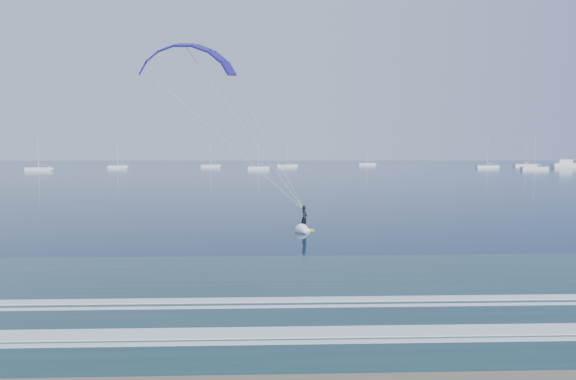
{
  "coord_description": "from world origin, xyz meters",
  "views": [
    {
      "loc": [
        0.08,
        -11.95,
        6.27
      ],
      "look_at": [
        1.37,
        24.76,
        3.66
      ],
      "focal_mm": 32.0,
      "sensor_mm": 36.0,
      "label": 1
    }
  ],
  "objects_px": {
    "sailboat_0": "(39,169)",
    "sailboat_4": "(367,164)",
    "motor_yacht": "(566,164)",
    "sailboat_2": "(211,166)",
    "kitesurfer_rig": "(245,129)",
    "sailboat_3": "(258,168)",
    "sailboat_7": "(525,165)",
    "sailboat_1": "(118,167)",
    "sailboat_6": "(534,168)",
    "sailboat_8": "(287,166)",
    "sailboat_5": "(487,167)"
  },
  "relations": [
    {
      "from": "sailboat_0",
      "to": "sailboat_4",
      "type": "distance_m",
      "value": 157.29
    },
    {
      "from": "motor_yacht",
      "to": "sailboat_2",
      "type": "bearing_deg",
      "value": 177.32
    },
    {
      "from": "kitesurfer_rig",
      "to": "sailboat_3",
      "type": "relative_size",
      "value": 1.38
    },
    {
      "from": "sailboat_7",
      "to": "kitesurfer_rig",
      "type": "bearing_deg",
      "value": -121.54
    },
    {
      "from": "sailboat_1",
      "to": "sailboat_2",
      "type": "relative_size",
      "value": 0.95
    },
    {
      "from": "kitesurfer_rig",
      "to": "sailboat_3",
      "type": "distance_m",
      "value": 161.5
    },
    {
      "from": "motor_yacht",
      "to": "sailboat_0",
      "type": "height_order",
      "value": "sailboat_0"
    },
    {
      "from": "sailboat_1",
      "to": "sailboat_3",
      "type": "height_order",
      "value": "sailboat_3"
    },
    {
      "from": "sailboat_3",
      "to": "sailboat_6",
      "type": "bearing_deg",
      "value": -4.48
    },
    {
      "from": "sailboat_1",
      "to": "sailboat_4",
      "type": "xyz_separation_m",
      "value": [
        115.69,
        50.64,
        0.01
      ]
    },
    {
      "from": "motor_yacht",
      "to": "sailboat_8",
      "type": "height_order",
      "value": "sailboat_8"
    },
    {
      "from": "sailboat_0",
      "to": "sailboat_1",
      "type": "height_order",
      "value": "sailboat_0"
    },
    {
      "from": "kitesurfer_rig",
      "to": "sailboat_3",
      "type": "xyz_separation_m",
      "value": [
        -2.68,
        161.3,
        -7.49
      ]
    },
    {
      "from": "sailboat_2",
      "to": "sailboat_8",
      "type": "height_order",
      "value": "sailboat_2"
    },
    {
      "from": "sailboat_2",
      "to": "sailboat_5",
      "type": "relative_size",
      "value": 0.9
    },
    {
      "from": "sailboat_1",
      "to": "sailboat_4",
      "type": "distance_m",
      "value": 126.28
    },
    {
      "from": "kitesurfer_rig",
      "to": "sailboat_7",
      "type": "xyz_separation_m",
      "value": [
        125.14,
        203.93,
        -7.49
      ]
    },
    {
      "from": "sailboat_4",
      "to": "sailboat_5",
      "type": "height_order",
      "value": "sailboat_5"
    },
    {
      "from": "kitesurfer_rig",
      "to": "sailboat_4",
      "type": "xyz_separation_m",
      "value": [
        53.25,
        230.34,
        -7.49
      ]
    },
    {
      "from": "motor_yacht",
      "to": "sailboat_4",
      "type": "bearing_deg",
      "value": 151.91
    },
    {
      "from": "sailboat_2",
      "to": "sailboat_5",
      "type": "distance_m",
      "value": 121.34
    },
    {
      "from": "sailboat_0",
      "to": "sailboat_5",
      "type": "xyz_separation_m",
      "value": [
        177.62,
        26.9,
        0.0
      ]
    },
    {
      "from": "kitesurfer_rig",
      "to": "motor_yacht",
      "type": "relative_size",
      "value": 1.2
    },
    {
      "from": "sailboat_2",
      "to": "sailboat_7",
      "type": "relative_size",
      "value": 0.84
    },
    {
      "from": "kitesurfer_rig",
      "to": "motor_yacht",
      "type": "xyz_separation_m",
      "value": [
        135.05,
        186.68,
        -6.77
      ]
    },
    {
      "from": "motor_yacht",
      "to": "sailboat_3",
      "type": "height_order",
      "value": "sailboat_3"
    },
    {
      "from": "sailboat_3",
      "to": "sailboat_8",
      "type": "distance_m",
      "value": 36.27
    },
    {
      "from": "sailboat_5",
      "to": "kitesurfer_rig",
      "type": "bearing_deg",
      "value": -118.19
    },
    {
      "from": "sailboat_1",
      "to": "sailboat_8",
      "type": "distance_m",
      "value": 73.85
    },
    {
      "from": "kitesurfer_rig",
      "to": "sailboat_8",
      "type": "height_order",
      "value": "kitesurfer_rig"
    },
    {
      "from": "kitesurfer_rig",
      "to": "sailboat_5",
      "type": "bearing_deg",
      "value": 61.81
    },
    {
      "from": "kitesurfer_rig",
      "to": "sailboat_0",
      "type": "distance_m",
      "value": 171.96
    },
    {
      "from": "sailboat_5",
      "to": "sailboat_7",
      "type": "xyz_separation_m",
      "value": [
        29.93,
        26.29,
        -0.0
      ]
    },
    {
      "from": "sailboat_2",
      "to": "sailboat_6",
      "type": "relative_size",
      "value": 0.84
    },
    {
      "from": "sailboat_0",
      "to": "sailboat_2",
      "type": "xyz_separation_m",
      "value": [
        57.41,
        43.44,
        -0.01
      ]
    },
    {
      "from": "motor_yacht",
      "to": "sailboat_5",
      "type": "bearing_deg",
      "value": -167.22
    },
    {
      "from": "sailboat_5",
      "to": "sailboat_6",
      "type": "relative_size",
      "value": 0.94
    },
    {
      "from": "sailboat_4",
      "to": "sailboat_8",
      "type": "distance_m",
      "value": 55.82
    },
    {
      "from": "sailboat_6",
      "to": "sailboat_0",
      "type": "bearing_deg",
      "value": -179.29
    },
    {
      "from": "kitesurfer_rig",
      "to": "sailboat_6",
      "type": "relative_size",
      "value": 1.14
    },
    {
      "from": "sailboat_1",
      "to": "sailboat_8",
      "type": "height_order",
      "value": "sailboat_8"
    },
    {
      "from": "sailboat_4",
      "to": "sailboat_0",
      "type": "bearing_deg",
      "value": -149.6
    },
    {
      "from": "motor_yacht",
      "to": "sailboat_4",
      "type": "xyz_separation_m",
      "value": [
        -81.8,
        43.66,
        -0.72
      ]
    },
    {
      "from": "sailboat_4",
      "to": "sailboat_3",
      "type": "bearing_deg",
      "value": -129.01
    },
    {
      "from": "sailboat_1",
      "to": "sailboat_7",
      "type": "bearing_deg",
      "value": 7.36
    },
    {
      "from": "sailboat_1",
      "to": "sailboat_4",
      "type": "height_order",
      "value": "sailboat_4"
    },
    {
      "from": "kitesurfer_rig",
      "to": "sailboat_5",
      "type": "relative_size",
      "value": 1.22
    },
    {
      "from": "motor_yacht",
      "to": "sailboat_7",
      "type": "distance_m",
      "value": 19.91
    },
    {
      "from": "sailboat_2",
      "to": "sailboat_4",
      "type": "relative_size",
      "value": 0.95
    },
    {
      "from": "sailboat_1",
      "to": "sailboat_5",
      "type": "bearing_deg",
      "value": -0.75
    }
  ]
}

